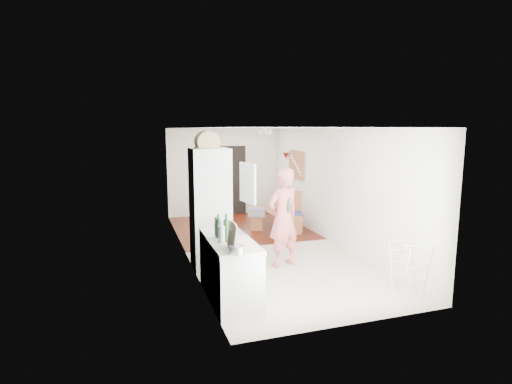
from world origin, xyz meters
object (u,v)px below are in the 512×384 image
dining_table (280,221)px  person (283,209)px  dining_chair (293,213)px  drying_rack (409,267)px  stool (256,223)px

dining_table → person: bearing=156.9°
dining_chair → dining_table: bearing=126.8°
person → dining_chair: bearing=-135.6°
dining_chair → drying_rack: 3.79m
dining_chair → person: bearing=-94.1°
dining_chair → drying_rack: bearing=-61.8°
person → stool: bearing=-115.5°
person → stool: person is taller
dining_chair → drying_rack: (0.31, -3.77, -0.10)m
dining_table → dining_chair: (0.12, -0.50, 0.29)m
person → drying_rack: bearing=110.6°
dining_chair → stool: 0.97m
dining_table → stool: 0.61m
person → drying_rack: person is taller
drying_rack → person: bearing=135.5°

